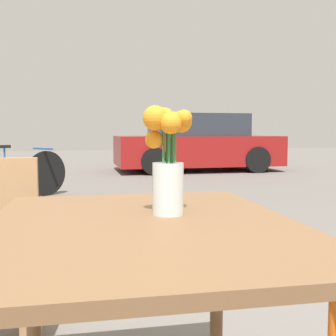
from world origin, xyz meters
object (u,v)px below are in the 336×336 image
object	(u,v)px
table_front	(144,257)
parked_car	(197,144)
bicycle	(17,175)
flower_vase	(168,160)

from	to	relation	value
table_front	parked_car	world-z (taller)	parked_car
bicycle	parked_car	distance (m)	5.21
flower_vase	parked_car	distance (m)	9.03
flower_vase	bicycle	distance (m)	5.10
table_front	parked_car	xyz separation A→B (m)	(3.15, 8.58, 0.02)
bicycle	table_front	bearing A→B (deg)	-82.05
table_front	bicycle	bearing A→B (deg)	97.95
bicycle	parked_car	size ratio (longest dim) A/B	0.34
flower_vase	parked_car	size ratio (longest dim) A/B	0.08
flower_vase	parked_car	bearing A→B (deg)	70.21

